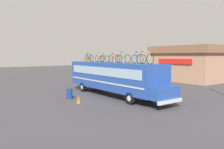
# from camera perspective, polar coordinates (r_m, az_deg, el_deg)

# --- Properties ---
(ground_plane) EXTENTS (120.00, 120.00, 0.00)m
(ground_plane) POSITION_cam_1_polar(r_m,az_deg,el_deg) (20.31, 0.04, -5.42)
(ground_plane) COLOR #423F44
(bus) EXTENTS (12.41, 2.59, 3.02)m
(bus) POSITION_cam_1_polar(r_m,az_deg,el_deg) (19.93, 0.33, -0.43)
(bus) COLOR #23479E
(bus) RESTS_ON ground
(luggage_bag_1) EXTENTS (0.57, 0.52, 0.39)m
(luggage_bag_1) POSITION_cam_1_polar(r_m,az_deg,el_deg) (24.02, -6.33, 3.85)
(luggage_bag_1) COLOR olive
(luggage_bag_1) RESTS_ON bus
(rooftop_bicycle_1) EXTENTS (1.80, 0.44, 0.94)m
(rooftop_bicycle_1) POSITION_cam_1_polar(r_m,az_deg,el_deg) (23.53, -5.99, 4.31)
(rooftop_bicycle_1) COLOR black
(rooftop_bicycle_1) RESTS_ON bus
(rooftop_bicycle_2) EXTENTS (1.71, 0.44, 0.91)m
(rooftop_bicycle_2) POSITION_cam_1_polar(r_m,az_deg,el_deg) (22.42, -3.18, 4.28)
(rooftop_bicycle_2) COLOR black
(rooftop_bicycle_2) RESTS_ON bus
(rooftop_bicycle_3) EXTENTS (1.63, 0.44, 0.86)m
(rooftop_bicycle_3) POSITION_cam_1_polar(r_m,az_deg,el_deg) (21.08, -1.98, 4.19)
(rooftop_bicycle_3) COLOR black
(rooftop_bicycle_3) RESTS_ON bus
(rooftop_bicycle_4) EXTENTS (1.70, 0.44, 0.90)m
(rooftop_bicycle_4) POSITION_cam_1_polar(r_m,az_deg,el_deg) (19.92, 0.58, 4.19)
(rooftop_bicycle_4) COLOR black
(rooftop_bicycle_4) RESTS_ON bus
(rooftop_bicycle_5) EXTENTS (1.83, 0.44, 0.97)m
(rooftop_bicycle_5) POSITION_cam_1_polar(r_m,az_deg,el_deg) (18.76, 2.98, 4.22)
(rooftop_bicycle_5) COLOR black
(rooftop_bicycle_5) RESTS_ON bus
(rooftop_bicycle_6) EXTENTS (1.74, 0.44, 0.97)m
(rooftop_bicycle_6) POSITION_cam_1_polar(r_m,az_deg,el_deg) (17.92, 6.92, 4.16)
(rooftop_bicycle_6) COLOR black
(rooftop_bicycle_6) RESTS_ON bus
(rooftop_bicycle_7) EXTENTS (1.79, 0.44, 0.98)m
(rooftop_bicycle_7) POSITION_cam_1_polar(r_m,az_deg,el_deg) (16.38, 8.55, 4.08)
(rooftop_bicycle_7) COLOR black
(rooftop_bicycle_7) RESTS_ON bus
(roadside_building) EXTENTS (9.83, 9.38, 5.02)m
(roadside_building) POSITION_cam_1_polar(r_m,az_deg,el_deg) (34.77, 20.39, 2.85)
(roadside_building) COLOR tan
(roadside_building) RESTS_ON ground
(trash_bin) EXTENTS (0.49, 0.49, 0.87)m
(trash_bin) POSITION_cam_1_polar(r_m,az_deg,el_deg) (18.89, -10.95, -4.96)
(trash_bin) COLOR navy
(trash_bin) RESTS_ON ground
(traffic_cone) EXTENTS (0.32, 0.32, 0.58)m
(traffic_cone) POSITION_cam_1_polar(r_m,az_deg,el_deg) (17.02, -8.65, -6.51)
(traffic_cone) COLOR orange
(traffic_cone) RESTS_ON ground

